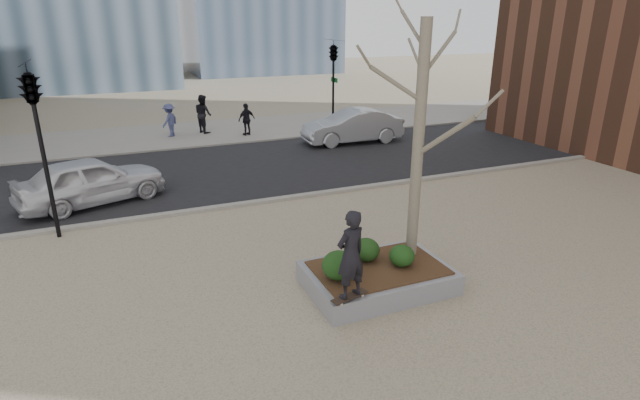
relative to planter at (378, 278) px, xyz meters
name	(u,v)px	position (x,y,z in m)	size (l,w,h in m)	color
ground	(335,297)	(-1.00, 0.00, -0.23)	(120.00, 120.00, 0.00)	tan
street	(227,170)	(-1.00, 10.00, -0.21)	(60.00, 8.00, 0.02)	black
far_sidewalk	(196,133)	(-1.00, 17.00, -0.21)	(60.00, 6.00, 0.02)	gray
planter	(378,278)	(0.00, 0.00, 0.00)	(3.00, 2.00, 0.45)	gray
planter_mulch	(378,268)	(0.00, 0.00, 0.25)	(2.70, 1.70, 0.04)	#382314
sycamore_tree	(421,106)	(1.00, 0.30, 3.56)	(2.80, 2.80, 6.60)	gray
shrub_left	(339,265)	(-0.98, -0.12, 0.56)	(0.69, 0.69, 0.59)	#163D13
shrub_middle	(366,250)	(-0.10, 0.38, 0.52)	(0.59, 0.59, 0.50)	black
shrub_right	(402,256)	(0.49, -0.13, 0.50)	(0.54, 0.54, 0.46)	black
skateboard	(350,298)	(-1.10, -0.88, 0.26)	(0.78, 0.20, 0.07)	black
skateboarder	(351,255)	(-1.10, -0.88, 1.17)	(0.63, 0.41, 1.73)	black
police_car	(91,180)	(-5.64, 7.98, 0.53)	(1.74, 4.33, 1.48)	white
car_silver	(352,126)	(5.38, 12.14, 0.55)	(1.60, 4.59, 1.51)	#A1A3A9
car_third	(532,119)	(15.02, 10.92, 0.38)	(1.65, 4.05, 1.18)	slate
pedestrian_a	(203,114)	(-0.56, 16.93, 0.74)	(0.92, 0.72, 1.89)	black
pedestrian_b	(170,120)	(-2.23, 16.68, 0.59)	(1.03, 0.59, 1.59)	#434A79
pedestrian_c	(247,119)	(1.28, 15.51, 0.58)	(0.91, 0.38, 1.56)	black
traffic_light_near	(43,154)	(-6.50, 5.60, 2.02)	(0.60, 2.48, 4.50)	black
traffic_light_far	(333,87)	(5.50, 14.60, 2.02)	(0.60, 2.48, 4.50)	black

